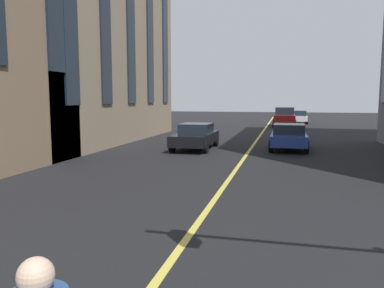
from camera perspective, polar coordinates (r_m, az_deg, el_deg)
lane_centre_line at (r=19.24m, az=8.33°, el=-1.33°), size 80.00×0.16×0.01m
car_red_oncoming at (r=38.06m, az=13.68°, el=4.00°), size 4.70×2.14×1.88m
car_white_mid at (r=43.45m, az=15.66°, el=3.91°), size 3.90×1.89×1.40m
car_blue_near at (r=20.99m, az=14.27°, el=1.13°), size 4.40×1.95×1.37m
car_black_trailing at (r=20.48m, az=0.53°, el=1.20°), size 4.40×1.95×1.37m
building_left_near at (r=27.67m, az=-22.07°, el=18.65°), size 16.89×12.69×17.22m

